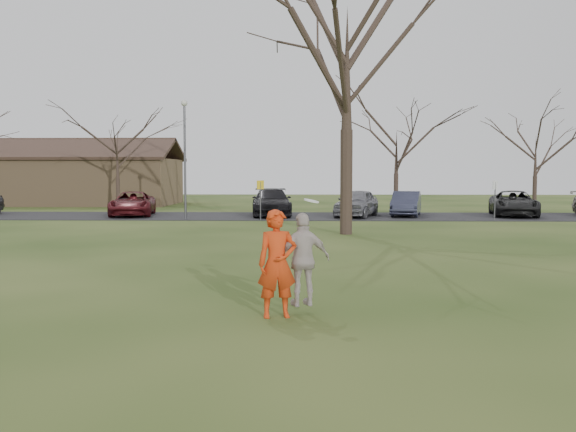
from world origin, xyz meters
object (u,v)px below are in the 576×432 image
object	(u,v)px
car_6	(514,203)
car_2	(133,204)
building	(45,179)
car_3	(271,202)
car_5	(406,204)
lamp_post	(185,144)
catching_play	(304,259)
big_tree	(347,59)
player_defender	(277,264)
car_4	(357,203)

from	to	relation	value
car_6	car_2	bearing A→B (deg)	-167.59
building	car_6	bearing A→B (deg)	-21.71
car_3	car_5	world-z (taller)	car_3
car_6	building	size ratio (longest dim) A/B	0.25
car_6	lamp_post	xyz separation A→B (m)	(-18.00, -2.76, 3.22)
catching_play	lamp_post	distance (m)	23.14
big_tree	car_2	bearing A→B (deg)	139.39
car_6	catching_play	world-z (taller)	catching_play
player_defender	car_3	world-z (taller)	player_defender
car_2	lamp_post	xyz separation A→B (m)	(3.46, -2.33, 3.25)
car_2	player_defender	bearing A→B (deg)	-78.17
player_defender	car_6	xyz separation A→B (m)	(12.07, 25.01, -0.19)
building	lamp_post	bearing A→B (deg)	-47.91
car_4	car_5	size ratio (longest dim) A/B	1.07
player_defender	car_5	distance (m)	25.70
car_3	car_6	size ratio (longest dim) A/B	1.04
catching_play	building	xyz separation A→B (m)	(-20.39, 37.54, 0.95)
car_2	catching_play	distance (m)	26.29
car_4	lamp_post	world-z (taller)	lamp_post
car_3	car_5	xyz separation A→B (m)	(7.61, 0.09, -0.08)
car_5	catching_play	bearing A→B (deg)	-89.94
catching_play	big_tree	world-z (taller)	big_tree
car_3	lamp_post	size ratio (longest dim) A/B	0.84
catching_play	building	distance (m)	42.73
car_3	catching_play	distance (m)	24.76
car_4	big_tree	distance (m)	11.49
car_2	lamp_post	bearing A→B (deg)	-43.02
car_5	lamp_post	xyz separation A→B (m)	(-11.99, -2.72, 3.24)
car_3	building	size ratio (longest dim) A/B	0.26
car_5	big_tree	world-z (taller)	big_tree
car_2	car_6	xyz separation A→B (m)	(21.46, 0.43, 0.03)
car_2	catching_play	world-z (taller)	catching_play
car_4	lamp_post	bearing A→B (deg)	-149.31
lamp_post	big_tree	xyz separation A→B (m)	(8.00, -7.50, 3.03)
building	big_tree	xyz separation A→B (m)	(22.00, -23.00, 5.07)
player_defender	catching_play	xyz separation A→B (m)	(0.45, 0.21, 0.05)
car_3	catching_play	size ratio (longest dim) A/B	2.78
car_4	lamp_post	distance (m)	9.91
catching_play	building	world-z (taller)	building
player_defender	car_3	size ratio (longest dim) A/B	0.35
player_defender	building	bearing A→B (deg)	105.68
car_4	catching_play	distance (m)	24.30
lamp_post	catching_play	bearing A→B (deg)	-73.84
car_2	car_3	world-z (taller)	car_3
car_5	car_3	bearing A→B (deg)	-166.54
car_6	lamp_post	distance (m)	18.49
car_4	building	bearing A→B (deg)	167.71
car_6	lamp_post	bearing A→B (deg)	-160.02
player_defender	car_4	size ratio (longest dim) A/B	0.42
catching_play	building	size ratio (longest dim) A/B	0.09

